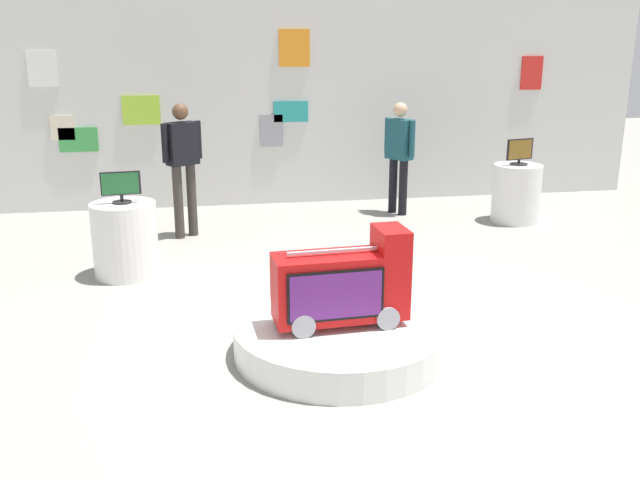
# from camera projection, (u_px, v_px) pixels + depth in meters

# --- Properties ---
(ground_plane) EXTENTS (30.00, 30.00, 0.00)m
(ground_plane) POSITION_uv_depth(u_px,v_px,m) (375.00, 336.00, 5.97)
(ground_plane) COLOR gray
(back_wall_display) EXTENTS (10.93, 0.13, 3.09)m
(back_wall_display) POSITION_uv_depth(u_px,v_px,m) (293.00, 102.00, 10.40)
(back_wall_display) COLOR silver
(back_wall_display) RESTS_ON ground
(main_display_pedestal) EXTENTS (1.71, 1.71, 0.26)m
(main_display_pedestal) POSITION_uv_depth(u_px,v_px,m) (340.00, 339.00, 5.61)
(main_display_pedestal) COLOR silver
(main_display_pedestal) RESTS_ON ground
(novelty_firetruck_tv) EXTENTS (1.08, 0.48, 0.78)m
(novelty_firetruck_tv) POSITION_uv_depth(u_px,v_px,m) (343.00, 287.00, 5.48)
(novelty_firetruck_tv) COLOR gray
(novelty_firetruck_tv) RESTS_ON main_display_pedestal
(display_pedestal_left_rear) EXTENTS (0.66, 0.66, 0.80)m
(display_pedestal_left_rear) POSITION_uv_depth(u_px,v_px,m) (516.00, 193.00, 9.58)
(display_pedestal_left_rear) COLOR silver
(display_pedestal_left_rear) RESTS_ON ground
(tv_on_left_rear) EXTENTS (0.40, 0.24, 0.36)m
(tv_on_left_rear) POSITION_uv_depth(u_px,v_px,m) (520.00, 152.00, 9.41)
(tv_on_left_rear) COLOR black
(tv_on_left_rear) RESTS_ON display_pedestal_left_rear
(display_pedestal_center_rear) EXTENTS (0.68, 0.68, 0.80)m
(display_pedestal_center_rear) POSITION_uv_depth(u_px,v_px,m) (125.00, 240.00, 7.39)
(display_pedestal_center_rear) COLOR silver
(display_pedestal_center_rear) RESTS_ON ground
(tv_on_center_rear) EXTENTS (0.41, 0.20, 0.34)m
(tv_on_center_rear) POSITION_uv_depth(u_px,v_px,m) (121.00, 186.00, 7.22)
(tv_on_center_rear) COLOR black
(tv_on_center_rear) RESTS_ON display_pedestal_center_rear
(shopper_browsing_near_truck) EXTENTS (0.48, 0.37, 1.70)m
(shopper_browsing_near_truck) POSITION_uv_depth(u_px,v_px,m) (183.00, 160.00, 8.68)
(shopper_browsing_near_truck) COLOR #38332D
(shopper_browsing_near_truck) RESTS_ON ground
(shopper_browsing_rear) EXTENTS (0.37, 0.49, 1.60)m
(shopper_browsing_rear) POSITION_uv_depth(u_px,v_px,m) (399.00, 150.00, 9.86)
(shopper_browsing_rear) COLOR black
(shopper_browsing_rear) RESTS_ON ground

